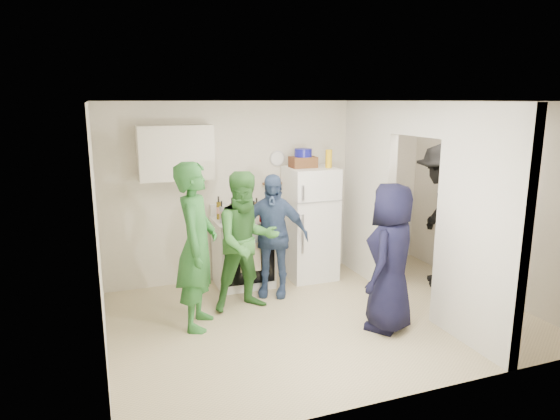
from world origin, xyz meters
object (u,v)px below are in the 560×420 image
at_px(person_navy, 391,257).
at_px(person_nook, 441,216).
at_px(fridge, 310,223).
at_px(blue_bowl, 303,153).
at_px(person_green_left, 197,246).
at_px(person_green_center, 247,242).
at_px(wicker_basket, 303,162).
at_px(stove, 243,252).
at_px(person_denim, 272,235).
at_px(yellow_cup_stack_top, 329,159).

xyz_separation_m(person_navy, person_nook, (1.39, 0.96, 0.15)).
bearing_deg(fridge, blue_bowl, 153.43).
xyz_separation_m(person_green_left, person_nook, (3.38, 0.17, 0.03)).
bearing_deg(fridge, person_nook, -29.00).
relative_size(fridge, person_green_center, 0.94).
bearing_deg(person_nook, blue_bowl, -89.90).
height_order(wicker_basket, person_green_center, wicker_basket).
relative_size(stove, person_green_center, 0.55).
bearing_deg(fridge, person_green_left, -150.50).
relative_size(person_green_left, person_nook, 0.96).
xyz_separation_m(wicker_basket, person_green_left, (-1.72, -1.08, -0.73)).
xyz_separation_m(blue_bowl, person_navy, (0.26, -1.87, -0.97)).
height_order(person_green_center, person_denim, person_green_center).
bearing_deg(blue_bowl, fridge, -26.57).
height_order(person_green_left, person_nook, person_nook).
distance_m(person_denim, person_nook, 2.33).
bearing_deg(stove, yellow_cup_stack_top, -6.14).
height_order(person_denim, person_nook, person_nook).
bearing_deg(person_denim, fridge, 58.58).
bearing_deg(person_nook, person_green_center, -63.26).
bearing_deg(person_navy, wicker_basket, -121.44).
bearing_deg(yellow_cup_stack_top, person_nook, -29.71).
relative_size(fridge, person_navy, 0.96).
height_order(fridge, person_navy, person_navy).
xyz_separation_m(stove, person_nook, (2.54, -0.89, 0.51)).
distance_m(blue_bowl, yellow_cup_stack_top, 0.36).
bearing_deg(person_navy, person_green_center, -78.16).
bearing_deg(stove, person_navy, -58.19).
xyz_separation_m(fridge, person_green_left, (-1.82, -1.03, 0.14)).
distance_m(person_green_left, person_navy, 2.14).
bearing_deg(fridge, yellow_cup_stack_top, -24.44).
bearing_deg(person_green_left, person_nook, -65.09).
height_order(fridge, person_green_left, person_green_left).
distance_m(fridge, person_green_left, 2.10).
bearing_deg(person_nook, yellow_cup_stack_top, -90.76).
relative_size(wicker_basket, yellow_cup_stack_top, 1.40).
relative_size(fridge, blue_bowl, 6.64).
bearing_deg(person_green_center, person_green_left, -161.00).
relative_size(person_green_left, person_navy, 1.13).
bearing_deg(wicker_basket, person_nook, -28.85).
relative_size(fridge, yellow_cup_stack_top, 6.38).
bearing_deg(wicker_basket, person_denim, -142.35).
xyz_separation_m(stove, blue_bowl, (0.89, 0.02, 1.33)).
bearing_deg(stove, person_nook, -19.33).
height_order(person_green_center, person_nook, person_nook).
bearing_deg(person_green_center, person_denim, 32.67).
bearing_deg(person_denim, person_navy, -29.44).
relative_size(person_green_center, person_nook, 0.87).
xyz_separation_m(person_green_left, person_denim, (1.09, 0.59, -0.14)).
bearing_deg(person_nook, stove, -80.37).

